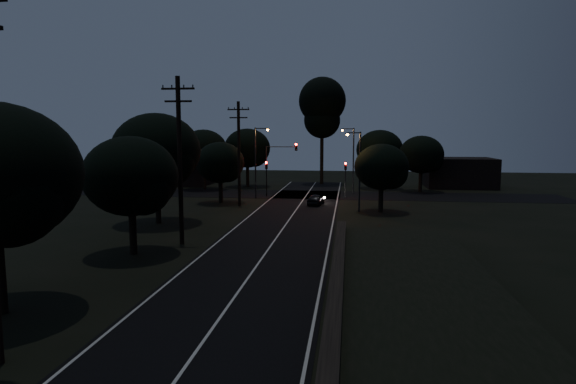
# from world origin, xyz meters

# --- Properties ---
(ground) EXTENTS (160.00, 160.00, 0.00)m
(ground) POSITION_xyz_m (0.00, 0.00, 0.00)
(ground) COLOR black
(road_surface) EXTENTS (60.00, 70.00, 0.03)m
(road_surface) POSITION_xyz_m (0.00, 31.12, 0.01)
(road_surface) COLOR black
(road_surface) RESTS_ON ground
(retaining_wall) EXTENTS (6.93, 26.00, 1.60)m
(retaining_wall) POSITION_xyz_m (7.74, 3.00, 0.62)
(retaining_wall) COLOR black
(retaining_wall) RESTS_ON ground
(utility_pole_mid) EXTENTS (2.20, 0.30, 11.00)m
(utility_pole_mid) POSITION_xyz_m (-6.00, 15.00, 5.74)
(utility_pole_mid) COLOR black
(utility_pole_mid) RESTS_ON ground
(utility_pole_far) EXTENTS (2.20, 0.30, 10.50)m
(utility_pole_far) POSITION_xyz_m (-6.00, 32.00, 5.48)
(utility_pole_far) COLOR black
(utility_pole_far) RESTS_ON ground
(tree_left_b) EXTENTS (5.66, 5.66, 7.20)m
(tree_left_b) POSITION_xyz_m (-7.80, 11.89, 4.67)
(tree_left_b) COLOR black
(tree_left_b) RESTS_ON ground
(tree_left_c) EXTENTS (7.11, 7.11, 8.99)m
(tree_left_c) POSITION_xyz_m (-10.25, 21.86, 5.81)
(tree_left_c) COLOR black
(tree_left_c) RESTS_ON ground
(tree_left_d) EXTENTS (5.09, 5.09, 6.46)m
(tree_left_d) POSITION_xyz_m (-8.32, 33.90, 4.18)
(tree_left_d) COLOR black
(tree_left_d) RESTS_ON ground
(tree_far_nw) EXTENTS (6.33, 6.33, 8.02)m
(tree_far_nw) POSITION_xyz_m (-8.78, 49.87, 5.19)
(tree_far_nw) COLOR black
(tree_far_nw) RESTS_ON ground
(tree_far_w) EXTENTS (6.17, 6.17, 7.87)m
(tree_far_w) POSITION_xyz_m (-13.78, 45.88, 5.11)
(tree_far_w) COLOR black
(tree_far_w) RESTS_ON ground
(tree_far_ne) EXTENTS (6.18, 6.18, 7.82)m
(tree_far_ne) POSITION_xyz_m (9.22, 49.87, 5.06)
(tree_far_ne) COLOR black
(tree_far_ne) RESTS_ON ground
(tree_far_e) EXTENTS (5.58, 5.58, 7.08)m
(tree_far_e) POSITION_xyz_m (14.20, 46.89, 4.58)
(tree_far_e) COLOR black
(tree_far_e) RESTS_ON ground
(tree_right_a) EXTENTS (5.03, 5.03, 6.39)m
(tree_right_a) POSITION_xyz_m (8.18, 29.90, 4.14)
(tree_right_a) COLOR black
(tree_right_a) RESTS_ON ground
(tall_pine) EXTENTS (6.78, 6.78, 15.42)m
(tall_pine) POSITION_xyz_m (1.00, 55.00, 11.12)
(tall_pine) COLOR black
(tall_pine) RESTS_ON ground
(building_left) EXTENTS (10.00, 8.00, 4.40)m
(building_left) POSITION_xyz_m (-20.00, 52.00, 2.20)
(building_left) COLOR black
(building_left) RESTS_ON ground
(building_right) EXTENTS (9.00, 7.00, 4.00)m
(building_right) POSITION_xyz_m (20.00, 53.00, 2.00)
(building_right) COLOR black
(building_right) RESTS_ON ground
(signal_left) EXTENTS (0.28, 0.35, 4.10)m
(signal_left) POSITION_xyz_m (-4.60, 39.99, 2.84)
(signal_left) COLOR black
(signal_left) RESTS_ON ground
(signal_right) EXTENTS (0.28, 0.35, 4.10)m
(signal_right) POSITION_xyz_m (4.60, 39.99, 2.84)
(signal_right) COLOR black
(signal_right) RESTS_ON ground
(signal_mast) EXTENTS (3.70, 0.35, 6.25)m
(signal_mast) POSITION_xyz_m (-2.91, 39.99, 4.34)
(signal_mast) COLOR black
(signal_mast) RESTS_ON ground
(streetlight_a) EXTENTS (1.66, 0.26, 8.00)m
(streetlight_a) POSITION_xyz_m (-5.31, 38.00, 4.64)
(streetlight_a) COLOR black
(streetlight_a) RESTS_ON ground
(streetlight_b) EXTENTS (1.66, 0.26, 8.00)m
(streetlight_b) POSITION_xyz_m (5.31, 44.00, 4.64)
(streetlight_b) COLOR black
(streetlight_b) RESTS_ON ground
(streetlight_c) EXTENTS (1.46, 0.26, 7.50)m
(streetlight_c) POSITION_xyz_m (5.83, 30.00, 4.35)
(streetlight_c) COLOR black
(streetlight_c) RESTS_ON ground
(car) EXTENTS (1.80, 3.50, 1.14)m
(car) POSITION_xyz_m (1.64, 33.76, 0.57)
(car) COLOR black
(car) RESTS_ON ground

